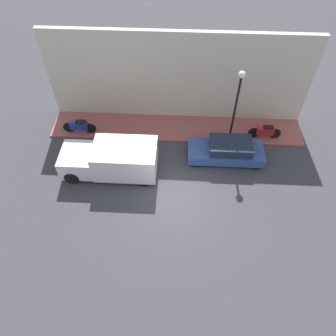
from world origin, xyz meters
TOP-DOWN VIEW (x-y plane):
  - ground_plane at (0.00, 0.00)m, footprint 60.00×60.00m
  - sidewalk at (4.99, 0.00)m, footprint 2.22×14.85m
  - building_facade at (6.25, 0.00)m, footprint 0.30×14.85m
  - parked_car at (2.77, -2.82)m, footprint 1.61×4.10m
  - delivery_van at (1.53, 3.28)m, footprint 2.02×4.95m
  - motorcycle_blue at (4.32, 5.65)m, footprint 0.30×1.94m
  - motorcycle_red at (4.43, -5.11)m, footprint 0.30×1.86m
  - streetlamp at (4.14, -3.10)m, footprint 0.36×0.36m

SIDE VIEW (x-z plane):
  - ground_plane at x=0.00m, z-range 0.00..0.00m
  - sidewalk at x=4.99m, z-range 0.00..0.11m
  - motorcycle_red at x=4.43m, z-range 0.15..1.00m
  - motorcycle_blue at x=4.32m, z-range 0.15..1.01m
  - parked_car at x=2.77m, z-range -0.02..1.22m
  - delivery_van at x=1.53m, z-range 0.03..1.81m
  - building_facade at x=6.25m, z-range 0.00..5.51m
  - streetlamp at x=4.14m, z-range 0.95..5.49m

